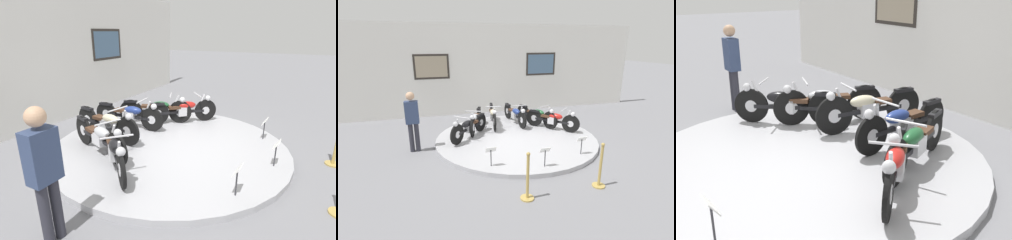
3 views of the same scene
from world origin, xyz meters
TOP-DOWN VIEW (x-y plane):
  - ground_plane at (0.00, 0.00)m, footprint 60.00×60.00m
  - display_platform at (0.00, 0.00)m, footprint 5.08×5.08m
  - back_wall at (0.00, 3.77)m, footprint 14.00×0.22m
  - motorcycle_black at (-1.46, 0.34)m, footprint 1.36×1.50m
  - motorcycle_silver at (-1.13, 0.99)m, footprint 0.76×1.89m
  - motorcycle_cream at (-0.42, 1.38)m, footprint 0.54×2.00m
  - motorcycle_blue at (0.42, 1.38)m, footprint 0.54×1.95m
  - motorcycle_green at (1.13, 0.99)m, footprint 0.84×1.83m
  - motorcycle_red at (1.46, 0.34)m, footprint 1.34×1.50m
  - info_placard_front_left at (-1.26, -1.79)m, footprint 0.26×0.11m
  - info_placard_front_centre at (0.00, -2.19)m, footprint 0.26×0.11m
  - info_placard_front_right at (1.26, -1.79)m, footprint 0.26×0.11m
  - visitor_standing at (-3.09, -0.00)m, footprint 0.36×0.23m
  - stanchion_post_left_of_entry at (-0.84, -3.19)m, footprint 0.28×0.28m
  - stanchion_post_right_of_entry at (0.84, -3.19)m, footprint 0.28×0.28m

SIDE VIEW (x-z plane):
  - ground_plane at x=0.00m, z-range 0.00..0.00m
  - display_platform at x=0.00m, z-range 0.00..0.12m
  - stanchion_post_left_of_entry at x=-0.84m, z-range -0.17..0.86m
  - stanchion_post_right_of_entry at x=0.84m, z-range -0.17..0.86m
  - info_placard_front_left at x=-1.26m, z-range 0.23..0.74m
  - info_placard_front_centre at x=0.00m, z-range 0.23..0.74m
  - info_placard_front_right at x=1.26m, z-range 0.23..0.74m
  - motorcycle_blue at x=0.42m, z-range 0.10..0.88m
  - motorcycle_red at x=1.46m, z-range 0.10..0.88m
  - motorcycle_black at x=-1.46m, z-range 0.11..0.89m
  - motorcycle_green at x=1.13m, z-range 0.11..0.89m
  - motorcycle_silver at x=-1.13m, z-range 0.11..0.90m
  - motorcycle_cream at x=-0.42m, z-range 0.11..0.92m
  - visitor_standing at x=-3.09m, z-range 0.12..1.87m
  - back_wall at x=0.00m, z-range 0.00..3.79m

